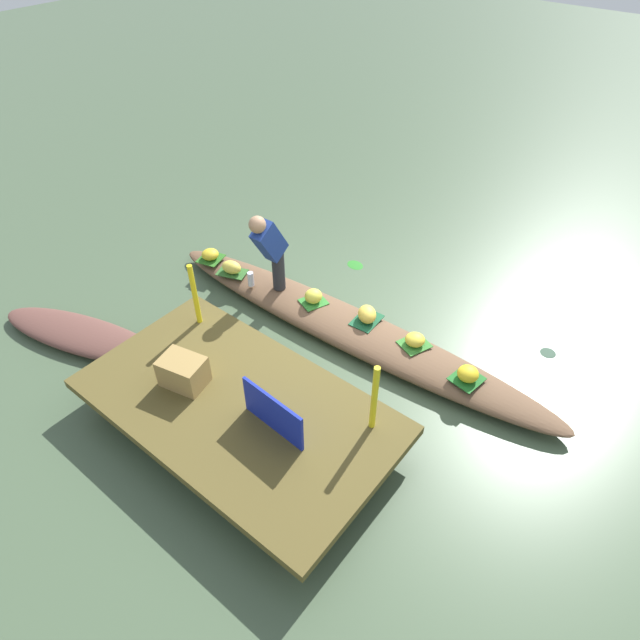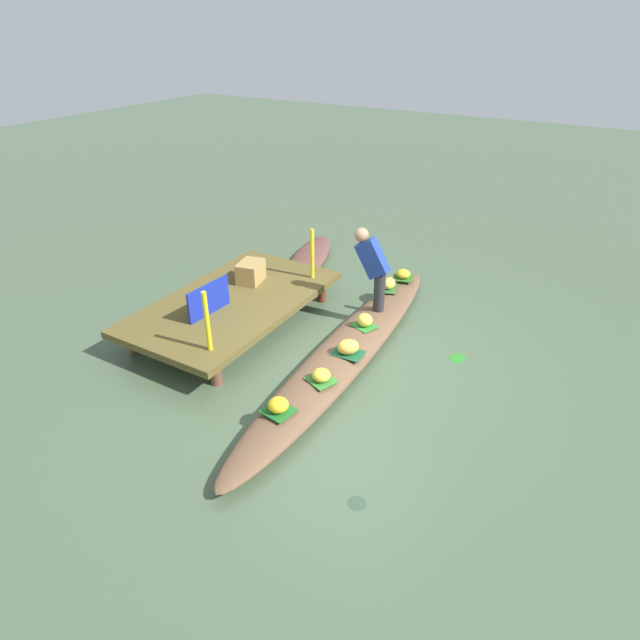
{
  "view_description": "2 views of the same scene",
  "coord_description": "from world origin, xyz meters",
  "px_view_note": "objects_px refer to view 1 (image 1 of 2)",
  "views": [
    {
      "loc": [
        -2.82,
        4.08,
        4.57
      ],
      "look_at": [
        0.07,
        0.46,
        0.52
      ],
      "focal_mm": 30.65,
      "sensor_mm": 36.0,
      "label": 1
    },
    {
      "loc": [
        -5.25,
        -2.72,
        3.98
      ],
      "look_at": [
        0.09,
        0.45,
        0.43
      ],
      "focal_mm": 30.16,
      "sensor_mm": 36.0,
      "label": 2
    }
  ],
  "objects_px": {
    "banana_bunch_5": "(314,296)",
    "vendor_person": "(270,247)",
    "vendor_boat": "(347,327)",
    "water_bottle": "(251,279)",
    "banana_bunch_3": "(232,267)",
    "produce_crate": "(183,372)",
    "moored_boat": "(82,335)",
    "banana_bunch_4": "(415,340)",
    "banana_bunch_1": "(468,374)",
    "banana_bunch_2": "(367,314)",
    "banana_bunch_0": "(210,254)",
    "market_banner": "(273,413)"
  },
  "relations": [
    {
      "from": "vendor_boat",
      "to": "water_bottle",
      "type": "bearing_deg",
      "value": 7.37
    },
    {
      "from": "banana_bunch_3",
      "to": "banana_bunch_4",
      "type": "height_order",
      "value": "banana_bunch_3"
    },
    {
      "from": "banana_bunch_3",
      "to": "vendor_person",
      "type": "xyz_separation_m",
      "value": [
        -0.71,
        -0.03,
        0.59
      ]
    },
    {
      "from": "banana_bunch_5",
      "to": "vendor_person",
      "type": "bearing_deg",
      "value": 17.54
    },
    {
      "from": "moored_boat",
      "to": "banana_bunch_3",
      "type": "distance_m",
      "value": 2.02
    },
    {
      "from": "banana_bunch_2",
      "to": "banana_bunch_3",
      "type": "distance_m",
      "value": 1.99
    },
    {
      "from": "banana_bunch_0",
      "to": "moored_boat",
      "type": "bearing_deg",
      "value": 83.67
    },
    {
      "from": "banana_bunch_4",
      "to": "market_banner",
      "type": "xyz_separation_m",
      "value": [
        0.36,
        1.97,
        0.31
      ]
    },
    {
      "from": "vendor_boat",
      "to": "banana_bunch_0",
      "type": "xyz_separation_m",
      "value": [
        2.24,
        0.15,
        0.2
      ]
    },
    {
      "from": "produce_crate",
      "to": "water_bottle",
      "type": "bearing_deg",
      "value": -66.11
    },
    {
      "from": "banana_bunch_4",
      "to": "market_banner",
      "type": "distance_m",
      "value": 2.03
    },
    {
      "from": "moored_boat",
      "to": "banana_bunch_4",
      "type": "relative_size",
      "value": 9.91
    },
    {
      "from": "banana_bunch_1",
      "to": "market_banner",
      "type": "height_order",
      "value": "market_banner"
    },
    {
      "from": "banana_bunch_4",
      "to": "produce_crate",
      "type": "bearing_deg",
      "value": 55.22
    },
    {
      "from": "vendor_boat",
      "to": "banana_bunch_3",
      "type": "distance_m",
      "value": 1.8
    },
    {
      "from": "moored_boat",
      "to": "banana_bunch_3",
      "type": "bearing_deg",
      "value": -126.38
    },
    {
      "from": "banana_bunch_1",
      "to": "banana_bunch_2",
      "type": "distance_m",
      "value": 1.39
    },
    {
      "from": "moored_boat",
      "to": "market_banner",
      "type": "height_order",
      "value": "market_banner"
    },
    {
      "from": "banana_bunch_2",
      "to": "banana_bunch_3",
      "type": "relative_size",
      "value": 1.01
    },
    {
      "from": "market_banner",
      "to": "banana_bunch_5",
      "type": "bearing_deg",
      "value": -57.5
    },
    {
      "from": "banana_bunch_3",
      "to": "banana_bunch_5",
      "type": "distance_m",
      "value": 1.26
    },
    {
      "from": "produce_crate",
      "to": "market_banner",
      "type": "bearing_deg",
      "value": -173.18
    },
    {
      "from": "vendor_person",
      "to": "water_bottle",
      "type": "height_order",
      "value": "vendor_person"
    },
    {
      "from": "vendor_person",
      "to": "produce_crate",
      "type": "height_order",
      "value": "vendor_person"
    },
    {
      "from": "produce_crate",
      "to": "vendor_boat",
      "type": "bearing_deg",
      "value": -107.11
    },
    {
      "from": "vendor_boat",
      "to": "vendor_person",
      "type": "xyz_separation_m",
      "value": [
        1.06,
        0.16,
        0.81
      ]
    },
    {
      "from": "banana_bunch_3",
      "to": "market_banner",
      "type": "bearing_deg",
      "value": 143.92
    },
    {
      "from": "banana_bunch_3",
      "to": "produce_crate",
      "type": "relative_size",
      "value": 0.62
    },
    {
      "from": "moored_boat",
      "to": "banana_bunch_4",
      "type": "xyz_separation_m",
      "value": [
        -3.3,
        -2.21,
        0.23
      ]
    },
    {
      "from": "vendor_boat",
      "to": "banana_bunch_4",
      "type": "height_order",
      "value": "banana_bunch_4"
    },
    {
      "from": "banana_bunch_0",
      "to": "produce_crate",
      "type": "relative_size",
      "value": 0.53
    },
    {
      "from": "vendor_boat",
      "to": "market_banner",
      "type": "height_order",
      "value": "market_banner"
    },
    {
      "from": "banana_bunch_3",
      "to": "produce_crate",
      "type": "bearing_deg",
      "value": 123.16
    },
    {
      "from": "water_bottle",
      "to": "market_banner",
      "type": "distance_m",
      "value": 2.49
    },
    {
      "from": "moored_boat",
      "to": "banana_bunch_4",
      "type": "distance_m",
      "value": 3.98
    },
    {
      "from": "water_bottle",
      "to": "banana_bunch_3",
      "type": "bearing_deg",
      "value": -5.62
    },
    {
      "from": "moored_boat",
      "to": "water_bottle",
      "type": "xyz_separation_m",
      "value": [
        -1.07,
        -1.85,
        0.26
      ]
    },
    {
      "from": "banana_bunch_0",
      "to": "banana_bunch_1",
      "type": "distance_m",
      "value": 3.81
    },
    {
      "from": "vendor_boat",
      "to": "moored_boat",
      "type": "relative_size",
      "value": 2.41
    },
    {
      "from": "banana_bunch_2",
      "to": "moored_boat",
      "type": "bearing_deg",
      "value": 39.98
    },
    {
      "from": "banana_bunch_3",
      "to": "banana_bunch_2",
      "type": "bearing_deg",
      "value": -170.64
    },
    {
      "from": "banana_bunch_5",
      "to": "produce_crate",
      "type": "bearing_deg",
      "value": 87.81
    },
    {
      "from": "vendor_boat",
      "to": "banana_bunch_3",
      "type": "height_order",
      "value": "banana_bunch_3"
    },
    {
      "from": "banana_bunch_3",
      "to": "water_bottle",
      "type": "relative_size",
      "value": 1.38
    },
    {
      "from": "banana_bunch_3",
      "to": "water_bottle",
      "type": "distance_m",
      "value": 0.39
    },
    {
      "from": "vendor_boat",
      "to": "banana_bunch_3",
      "type": "xyz_separation_m",
      "value": [
        1.77,
        0.2,
        0.21
      ]
    },
    {
      "from": "banana_bunch_0",
      "to": "banana_bunch_4",
      "type": "xyz_separation_m",
      "value": [
        -3.09,
        -0.28,
        0.0
      ]
    },
    {
      "from": "banana_bunch_1",
      "to": "banana_bunch_3",
      "type": "distance_m",
      "value": 3.35
    },
    {
      "from": "banana_bunch_0",
      "to": "water_bottle",
      "type": "relative_size",
      "value": 1.18
    },
    {
      "from": "banana_bunch_5",
      "to": "banana_bunch_1",
      "type": "bearing_deg",
      "value": -179.72
    }
  ]
}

